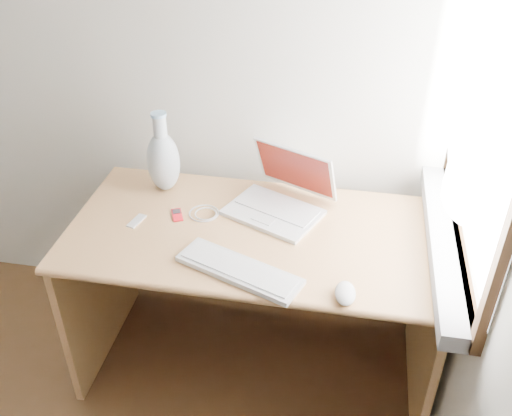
% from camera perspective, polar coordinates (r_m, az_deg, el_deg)
% --- Properties ---
extents(back_wall, '(3.50, 0.04, 2.60)m').
position_cam_1_polar(back_wall, '(2.57, -22.41, 16.63)').
color(back_wall, silver).
rests_on(back_wall, floor).
extents(window, '(0.11, 0.99, 1.10)m').
position_cam_1_polar(window, '(1.82, 21.78, 9.18)').
color(window, white).
rests_on(window, right_wall).
extents(desk, '(1.37, 0.69, 0.73)m').
position_cam_1_polar(desk, '(2.29, 0.26, -5.24)').
color(desk, tan).
rests_on(desk, floor).
extents(laptop, '(0.41, 0.40, 0.23)m').
position_cam_1_polar(laptop, '(2.19, 1.92, 1.18)').
color(laptop, white).
rests_on(laptop, desk).
extents(external_keyboard, '(0.45, 0.28, 0.02)m').
position_cam_1_polar(external_keyboard, '(1.91, -1.70, -6.18)').
color(external_keyboard, white).
rests_on(external_keyboard, desk).
extents(mouse, '(0.07, 0.11, 0.04)m').
position_cam_1_polar(mouse, '(1.83, 8.92, -8.42)').
color(mouse, white).
rests_on(mouse, desk).
extents(ipod, '(0.07, 0.09, 0.01)m').
position_cam_1_polar(ipod, '(2.19, -7.89, -0.68)').
color(ipod, red).
rests_on(ipod, desk).
extents(cable_coil, '(0.15, 0.15, 0.01)m').
position_cam_1_polar(cable_coil, '(2.19, -5.23, -0.52)').
color(cable_coil, white).
rests_on(cable_coil, desk).
extents(remote, '(0.05, 0.09, 0.01)m').
position_cam_1_polar(remote, '(2.19, -11.86, -1.28)').
color(remote, white).
rests_on(remote, desk).
extents(vase, '(0.13, 0.13, 0.34)m').
position_cam_1_polar(vase, '(2.29, -9.27, 4.80)').
color(vase, silver).
rests_on(vase, desk).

